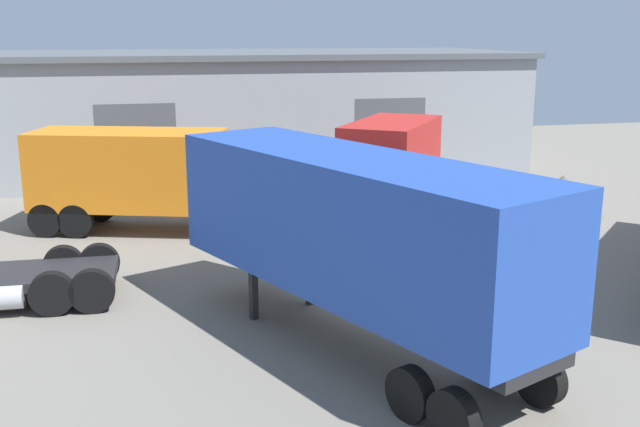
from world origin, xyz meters
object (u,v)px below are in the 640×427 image
at_px(oil_drum, 484,257).
at_px(box_truck_black, 384,167).
at_px(gravel_pile, 562,195).
at_px(box_truck_grey, 154,174).
at_px(container_trailer_yellow, 353,228).

bearing_deg(oil_drum, box_truck_black, 99.18).
relative_size(gravel_pile, oil_drum, 3.38).
bearing_deg(box_truck_grey, box_truck_black, 13.64).
xyz_separation_m(container_trailer_yellow, box_truck_black, (3.90, 9.93, -0.68)).
xyz_separation_m(box_truck_black, oil_drum, (0.95, -5.91, -1.47)).
xyz_separation_m(box_truck_black, gravel_pile, (6.57, -0.43, -1.19)).
xyz_separation_m(container_trailer_yellow, box_truck_grey, (-3.77, 10.52, -0.68)).
height_order(box_truck_black, gravel_pile, box_truck_black).
bearing_deg(gravel_pile, box_truck_black, 176.23).
bearing_deg(oil_drum, gravel_pile, 44.25).
height_order(box_truck_grey, oil_drum, box_truck_grey).
relative_size(box_truck_black, gravel_pile, 2.36).
distance_m(container_trailer_yellow, oil_drum, 6.66).
xyz_separation_m(box_truck_grey, oil_drum, (8.62, -6.51, -1.46)).
distance_m(container_trailer_yellow, gravel_pile, 14.26).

